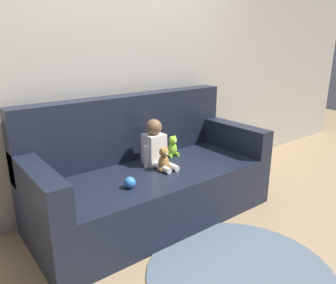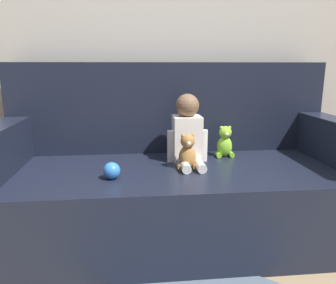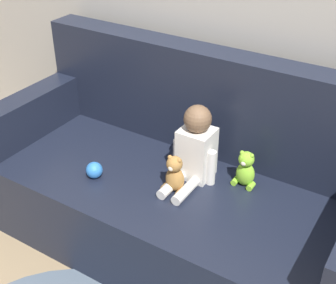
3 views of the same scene
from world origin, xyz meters
name	(u,v)px [view 3 (image 3 of 3)]	position (x,y,z in m)	size (l,w,h in m)	color
ground_plane	(172,243)	(0.00, 0.00, 0.00)	(12.00, 12.00, 0.00)	#9E8460
couch	(179,188)	(0.00, 0.07, 0.35)	(2.11, 0.93, 1.06)	black
person_baby	(195,149)	(0.08, 0.08, 0.63)	(0.25, 0.36, 0.41)	white
teddy_bear_brown	(175,175)	(0.06, -0.08, 0.56)	(0.12, 0.09, 0.21)	#AD7A3D
plush_toy_side	(245,170)	(0.34, 0.15, 0.55)	(0.12, 0.09, 0.20)	#8CD133
toy_ball	(94,170)	(-0.36, -0.21, 0.50)	(0.09, 0.09, 0.09)	#337FDB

